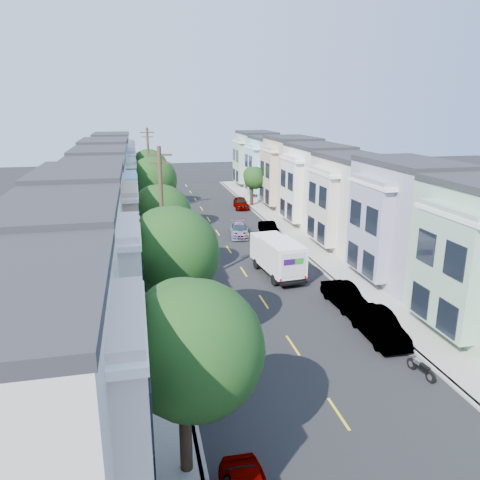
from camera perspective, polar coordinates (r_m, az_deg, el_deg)
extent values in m
plane|color=black|center=(31.31, 2.91, -7.56)|extent=(160.00, 160.00, 0.00)
cube|color=black|center=(45.11, -2.11, -0.08)|extent=(12.00, 70.00, 0.02)
cube|color=gray|center=(44.45, -9.80, -0.46)|extent=(0.30, 70.00, 0.15)
cube|color=gray|center=(46.51, 5.24, 0.45)|extent=(0.30, 70.00, 0.15)
cube|color=gray|center=(44.42, -11.47, -0.56)|extent=(2.60, 70.00, 0.15)
cube|color=gray|center=(46.91, 6.76, 0.54)|extent=(2.60, 70.00, 0.15)
cube|color=gold|center=(45.11, -2.11, -0.09)|extent=(0.12, 70.00, 0.01)
cube|color=beige|center=(44.58, -16.35, -0.94)|extent=(5.00, 70.00, 8.50)
cube|color=beige|center=(48.28, 11.02, 0.71)|extent=(5.00, 70.00, 8.50)
cylinder|color=black|center=(17.65, -6.65, -22.40)|extent=(0.44, 0.44, 3.17)
sphere|color=#173E12|center=(15.88, -5.92, -13.13)|extent=(4.70, 4.70, 4.70)
cylinder|color=black|center=(24.76, -8.78, -9.53)|extent=(0.44, 0.44, 3.84)
sphere|color=#173E12|center=(23.47, -8.42, -1.60)|extent=(4.70, 4.70, 4.70)
cylinder|color=black|center=(35.21, -10.03, -2.23)|extent=(0.44, 0.44, 3.27)
sphere|color=#173E12|center=(34.36, -9.79, 2.92)|extent=(4.55, 4.55, 4.55)
cylinder|color=black|center=(47.78, -10.81, 2.92)|extent=(0.44, 0.44, 3.82)
sphere|color=#173E12|center=(47.13, -10.67, 7.15)|extent=(4.70, 4.70, 4.70)
cylinder|color=black|center=(60.39, -11.24, 5.42)|extent=(0.44, 0.44, 3.42)
sphere|color=#173E12|center=(59.88, -11.12, 8.60)|extent=(4.70, 4.70, 4.70)
cylinder|color=black|center=(60.61, 1.44, 5.38)|extent=(0.44, 0.44, 2.63)
sphere|color=#173E12|center=(60.30, 1.74, 7.57)|extent=(2.89, 2.89, 2.89)
cylinder|color=#42301E|center=(30.61, -9.42, 1.59)|extent=(0.26, 0.26, 10.00)
cube|color=#42301E|center=(29.82, -9.83, 10.18)|extent=(1.60, 0.12, 0.12)
cylinder|color=#42301E|center=(56.17, -11.00, 8.05)|extent=(0.26, 0.26, 10.00)
cube|color=#42301E|center=(55.74, -11.25, 12.74)|extent=(1.60, 0.12, 0.12)
cube|color=silver|center=(34.78, 5.01, -2.05)|extent=(2.27, 4.07, 2.22)
cube|color=silver|center=(37.53, 3.66, -0.80)|extent=(2.27, 1.89, 2.05)
cube|color=black|center=(35.94, 4.56, -3.49)|extent=(2.09, 5.84, 0.23)
cube|color=#2D0A51|center=(32.76, 5.53, -2.72)|extent=(0.85, 0.04, 0.42)
cube|color=#198C1E|center=(33.00, 6.78, -2.62)|extent=(0.66, 0.04, 0.42)
cylinder|color=black|center=(33.94, 3.87, -4.89)|extent=(0.26, 0.85, 0.85)
cylinder|color=black|center=(34.54, 7.13, -4.60)|extent=(0.26, 0.85, 0.85)
cylinder|color=black|center=(37.39, 2.24, -2.85)|extent=(0.26, 0.85, 0.85)
cylinder|color=black|center=(37.93, 5.23, -2.63)|extent=(0.26, 0.85, 0.85)
imported|color=black|center=(46.45, -0.09, 1.21)|extent=(2.41, 4.43, 1.26)
imported|color=black|center=(22.43, -3.47, -16.05)|extent=(1.52, 3.78, 1.24)
imported|color=#BBBBBB|center=(31.63, -6.47, -6.04)|extent=(2.32, 4.99, 1.38)
imported|color=#40100D|center=(41.35, -8.02, -0.76)|extent=(1.65, 4.16, 1.36)
imported|color=slate|center=(27.51, 16.51, -9.97)|extent=(1.72, 4.66, 1.54)
imported|color=silver|center=(31.10, 12.61, -6.70)|extent=(1.65, 4.30, 1.42)
imported|color=black|center=(47.03, 3.53, 1.38)|extent=(1.44, 3.88, 1.28)
imported|color=black|center=(59.28, 0.10, 4.54)|extent=(2.06, 4.47, 1.40)
cylinder|color=black|center=(25.36, 20.38, -13.91)|extent=(0.11, 0.59, 0.59)
cylinder|color=black|center=(24.46, 22.03, -15.27)|extent=(0.11, 0.59, 0.59)
cube|color=black|center=(24.82, 21.23, -14.25)|extent=(0.20, 1.01, 0.16)
cube|color=#B2B2B2|center=(24.90, 20.98, -13.65)|extent=(0.26, 0.40, 0.20)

